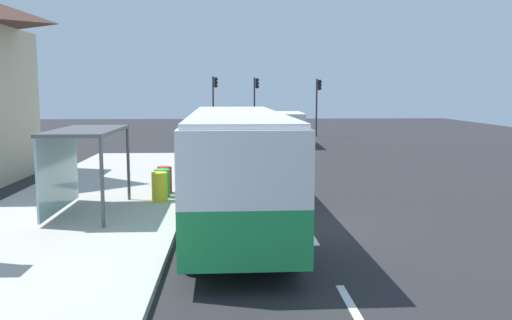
{
  "coord_description": "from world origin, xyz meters",
  "views": [
    {
      "loc": [
        -1.9,
        -15.15,
        3.8
      ],
      "look_at": [
        -1.0,
        3.0,
        1.5
      ],
      "focal_mm": 38.49,
      "sensor_mm": 36.0,
      "label": 1
    }
  ],
  "objects_px": {
    "bus_shelter": "(76,149)",
    "recycling_bin_green": "(162,183)",
    "white_van": "(288,126)",
    "traffic_light_near_side": "(318,98)",
    "traffic_light_far_side": "(214,97)",
    "recycling_bin_red": "(165,180)",
    "traffic_light_median": "(256,97)",
    "bus": "(236,161)",
    "sedan_near": "(270,121)",
    "recycling_bin_yellow": "(160,187)"
  },
  "relations": [
    {
      "from": "bus_shelter",
      "to": "recycling_bin_green",
      "type": "bearing_deg",
      "value": 46.79
    },
    {
      "from": "white_van",
      "to": "traffic_light_near_side",
      "type": "xyz_separation_m",
      "value": [
        3.3,
        7.63,
        1.85
      ]
    },
    {
      "from": "traffic_light_far_side",
      "to": "bus_shelter",
      "type": "height_order",
      "value": "traffic_light_far_side"
    },
    {
      "from": "white_van",
      "to": "recycling_bin_green",
      "type": "height_order",
      "value": "white_van"
    },
    {
      "from": "recycling_bin_red",
      "to": "traffic_light_median",
      "type": "relative_size",
      "value": 0.19
    },
    {
      "from": "bus",
      "to": "recycling_bin_red",
      "type": "relative_size",
      "value": 11.63
    },
    {
      "from": "bus",
      "to": "bus_shelter",
      "type": "height_order",
      "value": "bus"
    },
    {
      "from": "recycling_bin_red",
      "to": "traffic_light_near_side",
      "type": "xyz_separation_m",
      "value": [
        9.7,
        26.09,
        2.53
      ]
    },
    {
      "from": "recycling_bin_red",
      "to": "bus_shelter",
      "type": "relative_size",
      "value": 0.24
    },
    {
      "from": "bus",
      "to": "sedan_near",
      "type": "xyz_separation_m",
      "value": [
        4.01,
        39.97,
        -1.05
      ]
    },
    {
      "from": "sedan_near",
      "to": "recycling_bin_yellow",
      "type": "relative_size",
      "value": 4.69
    },
    {
      "from": "recycling_bin_red",
      "to": "traffic_light_near_side",
      "type": "distance_m",
      "value": 27.95
    },
    {
      "from": "bus",
      "to": "traffic_light_far_side",
      "type": "height_order",
      "value": "traffic_light_far_side"
    },
    {
      "from": "traffic_light_far_side",
      "to": "recycling_bin_green",
      "type": "bearing_deg",
      "value": -92.28
    },
    {
      "from": "recycling_bin_green",
      "to": "bus_shelter",
      "type": "height_order",
      "value": "bus_shelter"
    },
    {
      "from": "white_van",
      "to": "bus",
      "type": "bearing_deg",
      "value": -99.79
    },
    {
      "from": "traffic_light_far_side",
      "to": "white_van",
      "type": "bearing_deg",
      "value": -57.84
    },
    {
      "from": "white_van",
      "to": "traffic_light_near_side",
      "type": "distance_m",
      "value": 8.52
    },
    {
      "from": "traffic_light_median",
      "to": "bus_shelter",
      "type": "height_order",
      "value": "traffic_light_median"
    },
    {
      "from": "recycling_bin_green",
      "to": "sedan_near",
      "type": "bearing_deg",
      "value": 79.89
    },
    {
      "from": "recycling_bin_red",
      "to": "bus_shelter",
      "type": "xyz_separation_m",
      "value": [
        -2.21,
        -3.06,
        1.44
      ]
    },
    {
      "from": "white_van",
      "to": "traffic_light_near_side",
      "type": "bearing_deg",
      "value": 66.6
    },
    {
      "from": "sedan_near",
      "to": "bus_shelter",
      "type": "relative_size",
      "value": 1.11
    },
    {
      "from": "recycling_bin_yellow",
      "to": "traffic_light_near_side",
      "type": "distance_m",
      "value": 29.26
    },
    {
      "from": "bus",
      "to": "recycling_bin_yellow",
      "type": "height_order",
      "value": "bus"
    },
    {
      "from": "sedan_near",
      "to": "recycling_bin_green",
      "type": "relative_size",
      "value": 4.69
    },
    {
      "from": "recycling_bin_yellow",
      "to": "traffic_light_far_side",
      "type": "distance_m",
      "value": 28.43
    },
    {
      "from": "sedan_near",
      "to": "recycling_bin_red",
      "type": "relative_size",
      "value": 4.69
    },
    {
      "from": "white_van",
      "to": "recycling_bin_red",
      "type": "relative_size",
      "value": 5.55
    },
    {
      "from": "white_van",
      "to": "recycling_bin_red",
      "type": "xyz_separation_m",
      "value": [
        -6.4,
        -18.46,
        -0.69
      ]
    },
    {
      "from": "recycling_bin_green",
      "to": "traffic_light_far_side",
      "type": "distance_m",
      "value": 27.74
    },
    {
      "from": "traffic_light_median",
      "to": "bus",
      "type": "bearing_deg",
      "value": -93.79
    },
    {
      "from": "traffic_light_near_side",
      "to": "traffic_light_far_side",
      "type": "height_order",
      "value": "traffic_light_far_side"
    },
    {
      "from": "white_van",
      "to": "traffic_light_median",
      "type": "bearing_deg",
      "value": 101.03
    },
    {
      "from": "bus",
      "to": "white_van",
      "type": "xyz_separation_m",
      "value": [
        3.91,
        22.67,
        -0.5
      ]
    },
    {
      "from": "white_van",
      "to": "recycling_bin_red",
      "type": "bearing_deg",
      "value": -109.12
    },
    {
      "from": "recycling_bin_green",
      "to": "traffic_light_near_side",
      "type": "height_order",
      "value": "traffic_light_near_side"
    },
    {
      "from": "bus",
      "to": "recycling_bin_green",
      "type": "distance_m",
      "value": 4.47
    },
    {
      "from": "white_van",
      "to": "recycling_bin_yellow",
      "type": "xyz_separation_m",
      "value": [
        -6.4,
        -19.86,
        -0.69
      ]
    },
    {
      "from": "traffic_light_near_side",
      "to": "traffic_light_median",
      "type": "height_order",
      "value": "traffic_light_median"
    },
    {
      "from": "sedan_near",
      "to": "traffic_light_median",
      "type": "xyz_separation_m",
      "value": [
        -1.9,
        -8.06,
        2.49
      ]
    },
    {
      "from": "traffic_light_median",
      "to": "bus_shelter",
      "type": "xyz_separation_m",
      "value": [
        -6.81,
        -30.74,
        -1.18
      ]
    },
    {
      "from": "recycling_bin_green",
      "to": "bus",
      "type": "bearing_deg",
      "value": -54.73
    },
    {
      "from": "traffic_light_near_side",
      "to": "traffic_light_far_side",
      "type": "xyz_separation_m",
      "value": [
        -8.6,
        0.8,
        0.13
      ]
    },
    {
      "from": "recycling_bin_yellow",
      "to": "bus_shelter",
      "type": "height_order",
      "value": "bus_shelter"
    },
    {
      "from": "traffic_light_far_side",
      "to": "bus_shelter",
      "type": "bearing_deg",
      "value": -96.31
    },
    {
      "from": "bus",
      "to": "traffic_light_near_side",
      "type": "bearing_deg",
      "value": 76.61
    },
    {
      "from": "traffic_light_far_side",
      "to": "sedan_near",
      "type": "bearing_deg",
      "value": 58.65
    },
    {
      "from": "white_van",
      "to": "bus_shelter",
      "type": "xyz_separation_m",
      "value": [
        -8.61,
        -21.51,
        0.75
      ]
    },
    {
      "from": "traffic_light_median",
      "to": "bus_shelter",
      "type": "distance_m",
      "value": 31.51
    }
  ]
}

